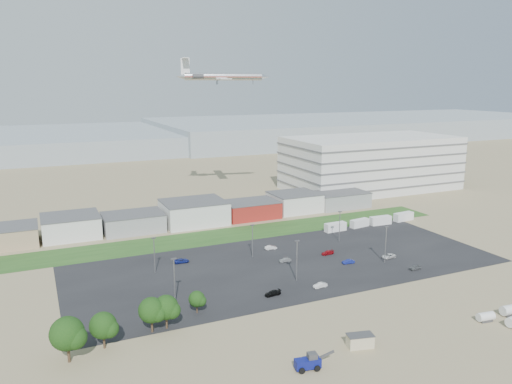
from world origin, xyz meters
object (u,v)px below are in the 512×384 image
parked_car_3 (273,293)px  parked_car_10 (160,315)px  portable_shed (360,341)px  parked_car_2 (415,267)px  parked_car_12 (328,253)px  tree_far_left (67,337)px  parked_car_9 (182,261)px  parked_car_7 (285,260)px  parked_car_13 (320,285)px  telehandler (308,362)px  parked_car_11 (271,247)px  storage_tank_nw (486,316)px  box_trailer_a (335,227)px  airliner (223,77)px  parked_car_0 (389,256)px  parked_car_1 (348,262)px

parked_car_3 → parked_car_10: parked_car_3 is taller
portable_shed → parked_car_2: portable_shed is taller
parked_car_2 → parked_car_10: bearing=-92.9°
parked_car_12 → tree_far_left: bearing=-71.4°
parked_car_9 → portable_shed: bearing=-160.0°
portable_shed → parked_car_9: bearing=120.3°
tree_far_left → parked_car_7: tree_far_left is taller
tree_far_left → parked_car_13: bearing=9.9°
parked_car_12 → portable_shed: bearing=-29.4°
tree_far_left → portable_shed: bearing=-18.7°
telehandler → parked_car_3: size_ratio=1.81×
parked_car_2 → parked_car_11: parked_car_2 is taller
tree_far_left → parked_car_10: tree_far_left is taller
storage_tank_nw → parked_car_12: bearing=98.6°
box_trailer_a → parked_car_2: size_ratio=2.19×
parked_car_3 → parked_car_9: bearing=-160.5°
box_trailer_a → airliner: size_ratio=0.20×
box_trailer_a → parked_car_0: 29.48m
portable_shed → tree_far_left: (-51.36, 17.34, 3.67)m
parked_car_9 → parked_car_12: parked_car_9 is taller
parked_car_7 → parked_car_12: size_ratio=0.86×
tree_far_left → parked_car_7: (59.94, 30.15, -4.40)m
parked_car_2 → box_trailer_a: bearing=176.9°
tree_far_left → parked_car_1: 78.78m
parked_car_3 → tree_far_left: bearing=-81.3°
parked_car_9 → parked_car_11: 28.16m
telehandler → parked_car_9: telehandler is taller
airliner → parked_car_11: 87.95m
parked_car_1 → parked_car_11: bearing=-137.4°
airliner → portable_shed: bearing=-87.4°
portable_shed → parked_car_11: (9.76, 59.07, -0.68)m
storage_tank_nw → parked_car_1: (-6.44, 41.27, -0.52)m
box_trailer_a → parked_car_9: (-56.89, -8.45, -0.87)m
airliner → parked_car_13: bearing=-85.5°
parked_car_10 → parked_car_13: bearing=-87.0°
tree_far_left → airliner: (72.80, 111.73, 47.60)m
parked_car_9 → parked_car_13: parked_car_13 is taller
parked_car_9 → storage_tank_nw: bearing=-138.6°
parked_car_0 → parked_car_10: size_ratio=1.14×
portable_shed → parked_car_1: 45.94m
tree_far_left → parked_car_3: size_ratio=2.43×
parked_car_3 → portable_shed: bearing=4.9°
parked_car_0 → parked_car_10: (-69.64, -10.03, -0.05)m
box_trailer_a → parked_car_0: box_trailer_a is taller
parked_car_2 → parked_car_10: parked_car_2 is taller
tree_far_left → parked_car_10: size_ratio=2.59×
storage_tank_nw → parked_car_3: size_ratio=0.90×
parked_car_1 → parked_car_13: 19.68m
parked_car_1 → parked_car_0: bearing=92.5°
airliner → parked_car_2: size_ratio=11.14×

